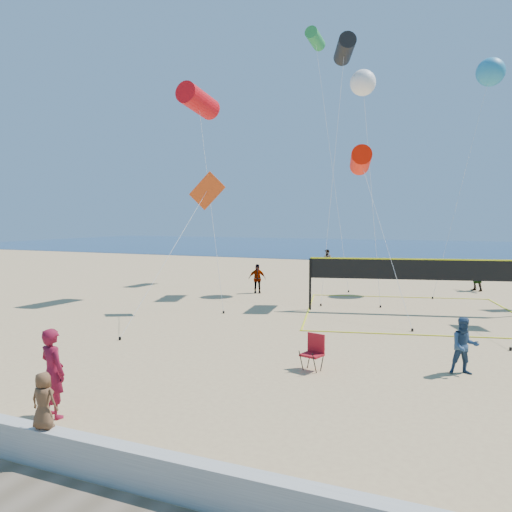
% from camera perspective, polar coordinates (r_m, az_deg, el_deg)
% --- Properties ---
extents(ground, '(120.00, 120.00, 0.00)m').
position_cam_1_polar(ground, '(10.25, 0.35, -18.18)').
color(ground, tan).
rests_on(ground, ground).
extents(ocean, '(140.00, 50.00, 0.03)m').
position_cam_1_polar(ocean, '(70.93, 20.33, 0.83)').
color(ocean, navy).
rests_on(ocean, ground).
extents(seawall, '(32.00, 0.30, 0.60)m').
position_cam_1_polar(seawall, '(7.71, -9.21, -23.73)').
color(seawall, silver).
rests_on(seawall, ground).
extents(woman, '(0.73, 0.57, 1.78)m').
position_cam_1_polar(woman, '(10.85, -22.22, -12.26)').
color(woman, maroon).
rests_on(woman, ground).
extents(toddler, '(0.48, 0.35, 0.91)m').
position_cam_1_polar(toddler, '(8.85, -23.11, -14.95)').
color(toddler, brown).
rests_on(toddler, seawall).
extents(bystander_a, '(0.83, 0.73, 1.45)m').
position_cam_1_polar(bystander_a, '(13.79, 22.72, -9.45)').
color(bystander_a, navy).
rests_on(bystander_a, ground).
extents(far_person_0, '(0.98, 0.73, 1.54)m').
position_cam_1_polar(far_person_0, '(26.36, 0.12, -2.60)').
color(far_person_0, gray).
rests_on(far_person_0, ground).
extents(far_person_1, '(1.53, 1.35, 1.68)m').
position_cam_1_polar(far_person_1, '(29.74, 23.97, -2.05)').
color(far_person_1, gray).
rests_on(far_person_1, ground).
extents(far_person_3, '(0.97, 0.88, 1.62)m').
position_cam_1_polar(far_person_3, '(38.00, 8.16, -0.48)').
color(far_person_3, gray).
rests_on(far_person_3, ground).
extents(camp_chair, '(0.61, 0.71, 1.03)m').
position_cam_1_polar(camp_chair, '(13.23, 6.62, -10.62)').
color(camp_chair, maroon).
rests_on(camp_chair, ground).
extents(volleyball_net, '(10.29, 10.18, 2.28)m').
position_cam_1_polar(volleyball_net, '(21.72, 17.28, -2.18)').
color(volleyball_net, black).
rests_on(volleyball_net, ground).
extents(kite_0, '(3.78, 4.96, 10.42)m').
position_cam_1_polar(kite_0, '(25.85, -6.61, 17.17)').
color(kite_0, red).
rests_on(kite_0, ground).
extents(kite_1, '(1.67, 6.57, 13.54)m').
position_cam_1_polar(kite_1, '(29.10, 10.10, 22.24)').
color(kite_1, black).
rests_on(kite_1, ground).
extents(kite_2, '(3.66, 6.14, 7.16)m').
position_cam_1_polar(kite_2, '(23.46, 11.87, 10.64)').
color(kite_2, '#FF1601').
rests_on(kite_2, ground).
extents(kite_3, '(1.63, 5.99, 5.92)m').
position_cam_1_polar(kite_3, '(21.08, -5.99, 6.78)').
color(kite_3, '#E64915').
rests_on(kite_3, ground).
extents(kite_6, '(2.82, 6.00, 11.89)m').
position_cam_1_polar(kite_6, '(28.86, 12.12, 18.78)').
color(kite_6, white).
rests_on(kite_6, ground).
extents(kite_7, '(3.24, 5.53, 12.59)m').
position_cam_1_polar(kite_7, '(31.35, 25.23, 18.47)').
color(kite_7, teal).
rests_on(kite_7, ground).
extents(kite_8, '(4.01, 6.24, 15.91)m').
position_cam_1_polar(kite_8, '(34.81, 6.79, 23.40)').
color(kite_8, green).
rests_on(kite_8, ground).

